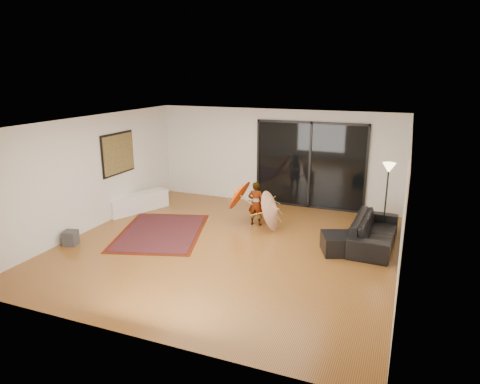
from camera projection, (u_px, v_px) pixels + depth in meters
The scene contains 17 objects.
floor at pixel (227, 247), 9.31m from camera, with size 7.00×7.00×0.00m, color #9D5D2B.
ceiling at pixel (226, 122), 8.58m from camera, with size 7.00×7.00×0.00m, color white.
wall_back at pixel (276, 157), 12.08m from camera, with size 7.00×7.00×0.00m, color silver.
wall_front at pixel (125, 250), 5.82m from camera, with size 7.00×7.00×0.00m, color silver.
wall_left at pixel (92, 173), 10.19m from camera, with size 7.00×7.00×0.00m, color silver.
wall_right at pixel (404, 206), 7.71m from camera, with size 7.00×7.00×0.00m, color silver.
sliding_door at pixel (310, 165), 11.74m from camera, with size 3.06×0.07×2.40m.
painting at pixel (118, 154), 10.99m from camera, with size 0.04×1.28×1.08m.
media_console at pixel (138, 203), 11.66m from camera, with size 0.43×1.73×0.48m, color white.
speaker at pixel (71, 238), 9.39m from camera, with size 0.28×0.28×0.32m, color #424244.
persian_rug at pixel (161, 232), 10.15m from camera, with size 2.58×3.08×0.02m.
sofa at pixel (374, 231), 9.36m from camera, with size 2.15×0.84×0.63m, color black.
ottoman at pixel (339, 244), 8.99m from camera, with size 0.69×0.69×0.40m, color black.
floor_lamp at pixel (388, 178), 9.76m from camera, with size 0.29×0.29×1.69m.
child at pixel (256, 204), 10.52m from camera, with size 0.40×0.26×1.11m, color #999999.
parasol_orange at pixel (234, 195), 10.62m from camera, with size 0.58×0.84×0.88m.
parasol_white at pixel (277, 210), 10.19m from camera, with size 0.53×0.98×0.99m.
Camera 1 is at (3.44, -7.93, 3.69)m, focal length 32.00 mm.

